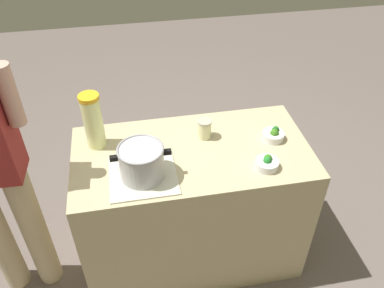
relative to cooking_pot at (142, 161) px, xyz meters
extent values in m
plane|color=#6B5E59|center=(-0.28, -0.15, -0.98)|extent=(8.00, 8.00, 0.00)
cube|color=tan|center=(-0.28, -0.15, -0.54)|extent=(1.30, 0.67, 0.88)
cube|color=beige|center=(0.00, 0.00, -0.10)|extent=(0.34, 0.33, 0.01)
cylinder|color=#B7B7BC|center=(0.00, 0.00, -0.01)|extent=(0.22, 0.22, 0.17)
torus|color=#99999E|center=(0.00, 0.00, 0.08)|extent=(0.23, 0.23, 0.01)
cube|color=black|center=(-0.13, 0.00, 0.04)|extent=(0.04, 0.02, 0.02)
cube|color=black|center=(0.13, 0.00, 0.04)|extent=(0.04, 0.02, 0.02)
cylinder|color=#EAF19F|center=(0.23, -0.30, 0.05)|extent=(0.10, 0.10, 0.30)
cylinder|color=gold|center=(0.23, -0.30, 0.21)|extent=(0.11, 0.11, 0.02)
ellipsoid|color=yellow|center=(0.24, -0.30, 0.11)|extent=(0.04, 0.04, 0.01)
cylinder|color=beige|center=(-0.37, -0.26, -0.05)|extent=(0.08, 0.08, 0.10)
cylinder|color=#B2AD99|center=(-0.37, -0.26, 0.01)|extent=(0.08, 0.08, 0.01)
cylinder|color=silver|center=(-0.64, 0.05, -0.08)|extent=(0.12, 0.12, 0.04)
ellipsoid|color=#237C2B|center=(-0.64, 0.05, -0.06)|extent=(0.04, 0.04, 0.05)
ellipsoid|color=#317A1D|center=(-0.64, 0.04, -0.05)|extent=(0.04, 0.04, 0.05)
cylinder|color=silver|center=(-0.75, -0.17, -0.08)|extent=(0.12, 0.12, 0.04)
ellipsoid|color=#3B771F|center=(-0.75, -0.16, -0.06)|extent=(0.05, 0.05, 0.06)
ellipsoid|color=#1F641E|center=(-0.77, -0.19, -0.05)|extent=(0.04, 0.04, 0.05)
cylinder|color=tan|center=(0.65, -0.12, -0.53)|extent=(0.14, 0.14, 0.91)
cylinder|color=tan|center=(0.54, -0.12, 0.37)|extent=(0.08, 0.08, 0.30)
camera|label=1|loc=(0.02, 1.48, 1.30)|focal=37.23mm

